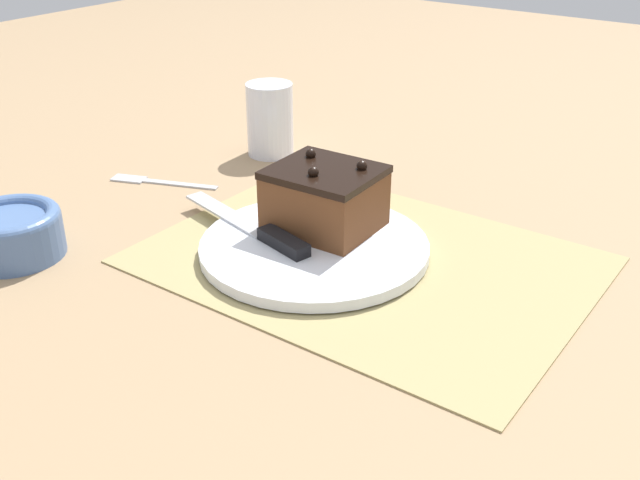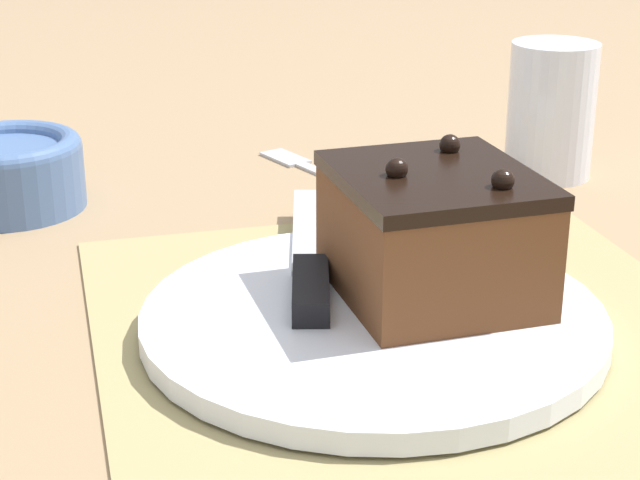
{
  "view_description": "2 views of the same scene",
  "coord_description": "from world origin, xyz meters",
  "px_view_note": "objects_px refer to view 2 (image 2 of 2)",
  "views": [
    {
      "loc": [
        0.37,
        -0.6,
        0.39
      ],
      "look_at": [
        -0.02,
        -0.06,
        0.04
      ],
      "focal_mm": 42.0,
      "sensor_mm": 36.0,
      "label": 1
    },
    {
      "loc": [
        0.44,
        -0.18,
        0.26
      ],
      "look_at": [
        -0.07,
        -0.05,
        0.05
      ],
      "focal_mm": 60.0,
      "sensor_mm": 36.0,
      "label": 2
    }
  ],
  "objects_px": {
    "drinking_glass": "(551,110)",
    "small_bowl": "(7,170)",
    "chocolate_cake": "(434,233)",
    "serving_knife": "(310,267)",
    "cake_plate": "(373,320)",
    "dessert_fork": "(312,168)"
  },
  "relations": [
    {
      "from": "small_bowl",
      "to": "dessert_fork",
      "type": "bearing_deg",
      "value": 97.22
    },
    {
      "from": "cake_plate",
      "to": "small_bowl",
      "type": "distance_m",
      "value": 0.33
    },
    {
      "from": "serving_knife",
      "to": "drinking_glass",
      "type": "xyz_separation_m",
      "value": [
        -0.18,
        0.24,
        0.03
      ]
    },
    {
      "from": "drinking_glass",
      "to": "small_bowl",
      "type": "height_order",
      "value": "drinking_glass"
    },
    {
      "from": "serving_knife",
      "to": "dessert_fork",
      "type": "bearing_deg",
      "value": 89.47
    },
    {
      "from": "drinking_glass",
      "to": "dessert_fork",
      "type": "relative_size",
      "value": 0.72
    },
    {
      "from": "chocolate_cake",
      "to": "serving_knife",
      "type": "distance_m",
      "value": 0.08
    },
    {
      "from": "cake_plate",
      "to": "chocolate_cake",
      "type": "relative_size",
      "value": 2.11
    },
    {
      "from": "serving_knife",
      "to": "dessert_fork",
      "type": "distance_m",
      "value": 0.25
    },
    {
      "from": "chocolate_cake",
      "to": "serving_knife",
      "type": "relative_size",
      "value": 0.55
    },
    {
      "from": "serving_knife",
      "to": "small_bowl",
      "type": "distance_m",
      "value": 0.27
    },
    {
      "from": "chocolate_cake",
      "to": "small_bowl",
      "type": "relative_size",
      "value": 1.1
    },
    {
      "from": "chocolate_cake",
      "to": "dessert_fork",
      "type": "xyz_separation_m",
      "value": [
        -0.28,
        0.0,
        -0.05
      ]
    },
    {
      "from": "small_bowl",
      "to": "dessert_fork",
      "type": "xyz_separation_m",
      "value": [
        -0.03,
        0.23,
        -0.03
      ]
    },
    {
      "from": "drinking_glass",
      "to": "small_bowl",
      "type": "distance_m",
      "value": 0.41
    },
    {
      "from": "cake_plate",
      "to": "drinking_glass",
      "type": "relative_size",
      "value": 2.39
    },
    {
      "from": "serving_knife",
      "to": "small_bowl",
      "type": "height_order",
      "value": "small_bowl"
    },
    {
      "from": "drinking_glass",
      "to": "dessert_fork",
      "type": "xyz_separation_m",
      "value": [
        -0.06,
        -0.18,
        -0.05
      ]
    },
    {
      "from": "serving_knife",
      "to": "small_bowl",
      "type": "xyz_separation_m",
      "value": [
        -0.21,
        -0.17,
        0.01
      ]
    },
    {
      "from": "serving_knife",
      "to": "small_bowl",
      "type": "bearing_deg",
      "value": 142.76
    },
    {
      "from": "chocolate_cake",
      "to": "dessert_fork",
      "type": "distance_m",
      "value": 0.29
    },
    {
      "from": "cake_plate",
      "to": "drinking_glass",
      "type": "distance_m",
      "value": 0.33
    }
  ]
}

